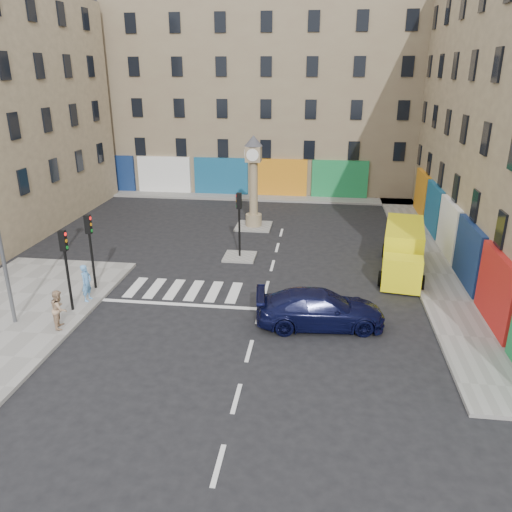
% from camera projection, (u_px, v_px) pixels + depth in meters
% --- Properties ---
extents(ground, '(120.00, 120.00, 0.00)m').
position_uv_depth(ground, '(256.00, 326.00, 21.16)').
color(ground, black).
rests_on(ground, ground).
extents(sidewalk_right, '(2.60, 30.00, 0.15)m').
position_uv_depth(sidewalk_right, '(424.00, 253.00, 29.35)').
color(sidewalk_right, gray).
rests_on(sidewalk_right, ground).
extents(sidewalk_far, '(32.00, 2.40, 0.15)m').
position_uv_depth(sidewalk_far, '(243.00, 197.00, 42.22)').
color(sidewalk_far, gray).
rests_on(sidewalk_far, ground).
extents(island_near, '(1.80, 1.80, 0.12)m').
position_uv_depth(island_near, '(240.00, 257.00, 28.80)').
color(island_near, gray).
rests_on(island_near, ground).
extents(island_far, '(2.40, 2.40, 0.12)m').
position_uv_depth(island_far, '(254.00, 226.00, 34.37)').
color(island_far, gray).
rests_on(island_far, ground).
extents(building_far, '(32.00, 10.00, 17.00)m').
position_uv_depth(building_far, '(252.00, 89.00, 44.63)').
color(building_far, '#857659').
rests_on(building_far, ground).
extents(traffic_light_left_near, '(0.28, 0.22, 3.70)m').
position_uv_depth(traffic_light_left_near, '(65.00, 258.00, 21.43)').
color(traffic_light_left_near, black).
rests_on(traffic_light_left_near, sidewalk_left).
extents(traffic_light_left_far, '(0.28, 0.22, 3.70)m').
position_uv_depth(traffic_light_left_far, '(90.00, 240.00, 23.66)').
color(traffic_light_left_far, black).
rests_on(traffic_light_left_far, sidewalk_left).
extents(traffic_light_island, '(0.28, 0.22, 3.70)m').
position_uv_depth(traffic_light_island, '(239.00, 214.00, 27.91)').
color(traffic_light_island, black).
rests_on(traffic_light_island, island_near).
extents(clock_pillar, '(1.20, 1.20, 6.10)m').
position_uv_depth(clock_pillar, '(254.00, 176.00, 33.14)').
color(clock_pillar, tan).
rests_on(clock_pillar, island_far).
extents(navy_sedan, '(5.60, 2.80, 1.56)m').
position_uv_depth(navy_sedan, '(320.00, 309.00, 20.96)').
color(navy_sedan, black).
rests_on(navy_sedan, ground).
extents(yellow_van, '(2.93, 6.65, 2.34)m').
position_uv_depth(yellow_van, '(403.00, 250.00, 26.68)').
color(yellow_van, '#FFF615').
rests_on(yellow_van, ground).
extents(pedestrian_blue, '(0.48, 0.68, 1.75)m').
position_uv_depth(pedestrian_blue, '(86.00, 283.00, 22.91)').
color(pedestrian_blue, '#5D98D5').
rests_on(pedestrian_blue, sidewalk_left).
extents(pedestrian_tan, '(0.84, 0.95, 1.65)m').
position_uv_depth(pedestrian_tan, '(59.00, 309.00, 20.52)').
color(pedestrian_tan, tan).
rests_on(pedestrian_tan, sidewalk_left).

